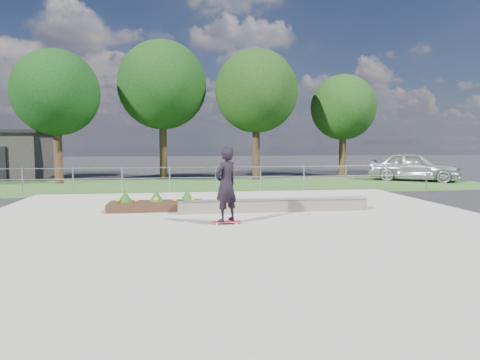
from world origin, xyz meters
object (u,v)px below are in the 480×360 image
(grind_ledge, at_px, (274,205))
(parked_car, at_px, (414,166))
(skateboarder, at_px, (226,185))
(planter_bed, at_px, (156,204))

(grind_ledge, height_order, parked_car, parked_car)
(parked_car, bearing_deg, skateboarder, 168.96)
(grind_ledge, distance_m, parked_car, 14.59)
(planter_bed, height_order, parked_car, parked_car)
(planter_bed, xyz_separation_m, parked_car, (14.26, 9.08, 0.60))
(grind_ledge, xyz_separation_m, planter_bed, (-3.68, 0.96, -0.02))
(grind_ledge, xyz_separation_m, parked_car, (10.58, 10.04, 0.58))
(grind_ledge, relative_size, parked_car, 1.21)
(planter_bed, xyz_separation_m, skateboarder, (1.95, -2.82, 0.88))
(grind_ledge, distance_m, planter_bed, 3.81)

